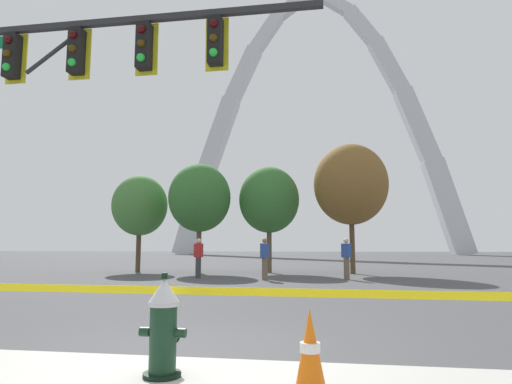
{
  "coord_description": "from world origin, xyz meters",
  "views": [
    {
      "loc": [
        1.58,
        -4.96,
        1.24
      ],
      "look_at": [
        -0.0,
        5.0,
        2.5
      ],
      "focal_mm": 31.03,
      "sensor_mm": 36.0,
      "label": 1
    }
  ],
  "objects": [
    {
      "name": "tree_far_left",
      "position": [
        -7.87,
        16.44,
        3.36
      ],
      "size": [
        2.81,
        2.81,
        4.92
      ],
      "color": "brown",
      "rests_on": "ground"
    },
    {
      "name": "monument_arch",
      "position": [
        -0.0,
        69.59,
        20.29
      ],
      "size": [
        49.22,
        3.18,
        46.59
      ],
      "color": "silver",
      "rests_on": "ground"
    },
    {
      "name": "tree_center_right",
      "position": [
        2.78,
        16.49,
        4.23
      ],
      "size": [
        3.53,
        3.53,
        6.18
      ],
      "color": "brown",
      "rests_on": "ground"
    },
    {
      "name": "pedestrian_standing_center",
      "position": [
        -0.76,
        11.9,
        0.82
      ],
      "size": [
        0.34,
        0.39,
        1.59
      ],
      "color": "brown",
      "rests_on": "ground"
    },
    {
      "name": "fire_hydrant",
      "position": [
        -0.0,
        -0.74,
        0.47
      ],
      "size": [
        0.46,
        0.48,
        0.99
      ],
      "color": "black",
      "rests_on": "ground"
    },
    {
      "name": "tree_left_mid",
      "position": [
        -4.54,
        15.92,
        3.64
      ],
      "size": [
        3.05,
        3.05,
        5.33
      ],
      "color": "brown",
      "rests_on": "ground"
    },
    {
      "name": "traffic_cone_by_hydrant",
      "position": [
        1.43,
        -1.14,
        0.36
      ],
      "size": [
        0.36,
        0.36,
        0.73
      ],
      "color": "black",
      "rests_on": "ground"
    },
    {
      "name": "pedestrian_walking_left",
      "position": [
        -3.53,
        12.43,
        0.82
      ],
      "size": [
        0.34,
        0.22,
        1.59
      ],
      "color": "#38383D",
      "rests_on": "ground"
    },
    {
      "name": "traffic_signal_gantry",
      "position": [
        -3.61,
        2.64,
        4.4
      ],
      "size": [
        7.82,
        0.44,
        6.0
      ],
      "color": "#232326",
      "rests_on": "ground"
    },
    {
      "name": "caution_tape_barrier",
      "position": [
        0.33,
        -0.54,
        0.62
      ],
      "size": [
        5.91,
        0.19,
        0.88
      ],
      "color": "#232326",
      "rests_on": "ground"
    },
    {
      "name": "ground_plane",
      "position": [
        0.0,
        0.0,
        0.0
      ],
      "size": [
        240.0,
        240.0,
        0.0
      ],
      "primitive_type": "plane",
      "color": "#474749"
    },
    {
      "name": "pedestrian_walking_right",
      "position": [
        2.33,
        12.69,
        0.82
      ],
      "size": [
        0.39,
        0.38,
        1.59
      ],
      "color": "brown",
      "rests_on": "ground"
    },
    {
      "name": "tree_center_left",
      "position": [
        -1.21,
        16.78,
        3.58
      ],
      "size": [
        2.99,
        2.99,
        5.23
      ],
      "color": "brown",
      "rests_on": "ground"
    }
  ]
}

